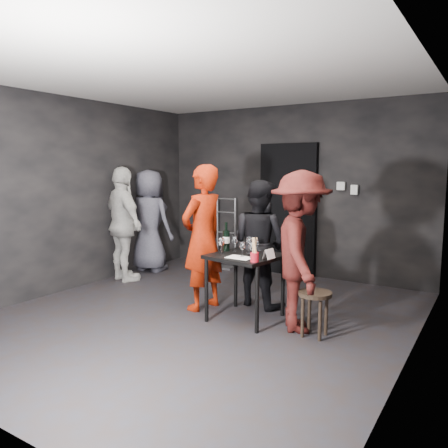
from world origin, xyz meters
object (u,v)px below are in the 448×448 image
Objects in this scene: tasting_table at (246,263)px; breadstick_cup at (255,250)px; hand_truck at (225,254)px; woman_black at (259,240)px; bystander_grey at (150,214)px; man_maroon at (301,240)px; bystander_cream at (123,215)px; wine_bottle at (226,240)px; server_red at (203,225)px; stool at (315,301)px.

breadstick_cup is (0.27, -0.28, 0.22)m from tasting_table.
hand_truck is 0.73× the size of woman_black.
bystander_grey is 6.92× the size of breadstick_cup.
woman_black is 0.86× the size of man_maroon.
hand_truck is 1.96m from bystander_cream.
hand_truck is 2.65m from tasting_table.
bystander_cream is at bearing 99.16° from bystander_grey.
tasting_table is 2.21× the size of wine_bottle.
bystander_cream is at bearing -95.35° from server_red.
server_red is (-0.63, 0.05, 0.38)m from tasting_table.
server_red is (0.96, -2.03, 0.82)m from hand_truck.
man_maroon is at bearing -2.71° from wine_bottle.
wine_bottle is at bearing 79.85° from woman_black.
tasting_table is 2.48m from bystander_cream.
stool is at bearing -44.72° from hand_truck.
wine_bottle is at bearing 148.31° from breadstick_cup.
hand_truck reaches higher than breadstick_cup.
woman_black is (1.47, -1.52, 0.61)m from hand_truck.
woman_black is at bearing -49.39° from hand_truck.
bystander_cream is (-3.05, 0.46, 0.04)m from man_maroon.
tasting_table is 0.72m from man_maroon.
stool is 0.28× the size of woman_black.
stool is at bearing -5.32° from tasting_table.
woman_black is 2.29m from bystander_cream.
server_red is 1.25× the size of woman_black.
hand_truck is at bearing 122.53° from wine_bottle.
bystander_cream is at bearing 168.74° from wine_bottle.
tasting_table is at bearing 154.63° from bystander_grey.
bystander_cream reaches higher than stool.
bystander_grey reaches higher than tasting_table.
wine_bottle is at bearing 172.64° from stool.
bystander_grey reaches higher than stool.
breadstick_cup is at bearing 99.05° from man_maroon.
hand_truck is 2.47m from wine_bottle.
stool is at bearing 157.73° from woman_black.
woman_black is at bearing 165.07° from bystander_grey.
wine_bottle is (-0.95, 0.05, -0.09)m from man_maroon.
man_maroon reaches higher than stool.
bystander_grey reaches higher than hand_truck.
tasting_table is at bearing 62.56° from man_maroon.
woman_black is at bearing 114.70° from breadstick_cup.
server_red reaches higher than tasting_table.
woman_black is 2.49m from bystander_grey.
server_red is at bearing -174.56° from bystander_cream.
tasting_table is at bearing 133.41° from breadstick_cup.
bystander_cream is (-1.78, 0.44, -0.03)m from server_red.
stool is 1.71× the size of breadstick_cup.
tasting_table is 1.60× the size of stool.
man_maroon is 3.09m from bystander_cream.
breadstick_cup is (0.89, -0.33, -0.16)m from server_red.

